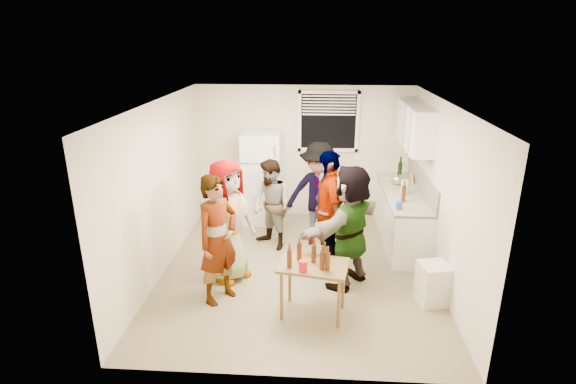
# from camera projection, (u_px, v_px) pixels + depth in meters

# --- Properties ---
(room) EXTENTS (4.00, 4.50, 2.50)m
(room) POSITION_uv_depth(u_px,v_px,m) (298.00, 270.00, 6.78)
(room) COLOR silver
(room) RESTS_ON ground
(window) EXTENTS (1.12, 0.10, 1.06)m
(window) POSITION_uv_depth(u_px,v_px,m) (328.00, 122.00, 8.22)
(window) COLOR white
(window) RESTS_ON room
(refrigerator) EXTENTS (0.70, 0.70, 1.70)m
(refrigerator) POSITION_uv_depth(u_px,v_px,m) (262.00, 178.00, 8.31)
(refrigerator) COLOR white
(refrigerator) RESTS_ON ground
(counter_lower) EXTENTS (0.60, 2.20, 0.86)m
(counter_lower) POSITION_uv_depth(u_px,v_px,m) (401.00, 217.00, 7.61)
(counter_lower) COLOR white
(counter_lower) RESTS_ON ground
(countertop) EXTENTS (0.64, 2.22, 0.04)m
(countertop) POSITION_uv_depth(u_px,v_px,m) (403.00, 192.00, 7.46)
(countertop) COLOR #B9B092
(countertop) RESTS_ON counter_lower
(backsplash) EXTENTS (0.03, 2.20, 0.36)m
(backsplash) POSITION_uv_depth(u_px,v_px,m) (422.00, 181.00, 7.38)
(backsplash) COLOR #B1ADA2
(backsplash) RESTS_ON countertop
(upper_cabinets) EXTENTS (0.34, 1.60, 0.70)m
(upper_cabinets) POSITION_uv_depth(u_px,v_px,m) (415.00, 126.00, 7.29)
(upper_cabinets) COLOR white
(upper_cabinets) RESTS_ON room
(kettle) EXTENTS (0.28, 0.24, 0.21)m
(kettle) POSITION_uv_depth(u_px,v_px,m) (397.00, 185.00, 7.77)
(kettle) COLOR silver
(kettle) RESTS_ON countertop
(paper_towel) EXTENTS (0.11, 0.11, 0.24)m
(paper_towel) POSITION_uv_depth(u_px,v_px,m) (404.00, 194.00, 7.30)
(paper_towel) COLOR white
(paper_towel) RESTS_ON countertop
(wine_bottle) EXTENTS (0.07, 0.07, 0.30)m
(wine_bottle) POSITION_uv_depth(u_px,v_px,m) (399.00, 178.00, 8.13)
(wine_bottle) COLOR black
(wine_bottle) RESTS_ON countertop
(beer_bottle_counter) EXTENTS (0.07, 0.07, 0.26)m
(beer_bottle_counter) POSITION_uv_depth(u_px,v_px,m) (403.00, 202.00, 6.97)
(beer_bottle_counter) COLOR #47230C
(beer_bottle_counter) RESTS_ON countertop
(blue_cup) EXTENTS (0.09, 0.09, 0.12)m
(blue_cup) POSITION_uv_depth(u_px,v_px,m) (399.00, 209.00, 6.68)
(blue_cup) COLOR blue
(blue_cup) RESTS_ON countertop
(picture_frame) EXTENTS (0.02, 0.17, 0.14)m
(picture_frame) POSITION_uv_depth(u_px,v_px,m) (412.00, 178.00, 7.87)
(picture_frame) COLOR #E8CC56
(picture_frame) RESTS_ON countertop
(trash_bin) EXTENTS (0.45, 0.45, 0.55)m
(trash_bin) POSITION_uv_depth(u_px,v_px,m) (433.00, 285.00, 5.88)
(trash_bin) COLOR silver
(trash_bin) RESTS_ON ground
(serving_table) EXTENTS (0.92, 0.70, 0.70)m
(serving_table) POSITION_uv_depth(u_px,v_px,m) (312.00, 313.00, 5.72)
(serving_table) COLOR brown
(serving_table) RESTS_ON ground
(beer_bottle_table) EXTENTS (0.05, 0.05, 0.20)m
(beer_bottle_table) POSITION_uv_depth(u_px,v_px,m) (324.00, 262.00, 5.53)
(beer_bottle_table) COLOR #47230C
(beer_bottle_table) RESTS_ON serving_table
(red_cup) EXTENTS (0.10, 0.10, 0.13)m
(red_cup) POSITION_uv_depth(u_px,v_px,m) (303.00, 271.00, 5.33)
(red_cup) COLOR red
(red_cup) RESTS_ON serving_table
(guest_grey) EXTENTS (1.94, 1.76, 0.56)m
(guest_grey) POSITION_uv_depth(u_px,v_px,m) (230.00, 277.00, 6.58)
(guest_grey) COLOR gray
(guest_grey) RESTS_ON ground
(guest_stripe) EXTENTS (1.78, 1.52, 0.42)m
(guest_stripe) POSITION_uv_depth(u_px,v_px,m) (221.00, 298.00, 6.05)
(guest_stripe) COLOR #141933
(guest_stripe) RESTS_ON ground
(guest_back_left) EXTENTS (1.55, 1.58, 0.56)m
(guest_back_left) POSITION_uv_depth(u_px,v_px,m) (272.00, 247.00, 7.52)
(guest_back_left) COLOR #4E3220
(guest_back_left) RESTS_ON ground
(guest_back_right) EXTENTS (1.14, 1.76, 0.65)m
(guest_back_right) POSITION_uv_depth(u_px,v_px,m) (318.00, 243.00, 7.65)
(guest_back_right) COLOR #3F4044
(guest_back_right) RESTS_ON ground
(guest_black) EXTENTS (2.04, 1.50, 0.45)m
(guest_black) POSITION_uv_depth(u_px,v_px,m) (326.00, 267.00, 6.86)
(guest_black) COLOR black
(guest_black) RESTS_ON ground
(guest_orange) EXTENTS (2.38, 2.36, 0.52)m
(guest_orange) POSITION_uv_depth(u_px,v_px,m) (347.00, 283.00, 6.42)
(guest_orange) COLOR #CD6145
(guest_orange) RESTS_ON ground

